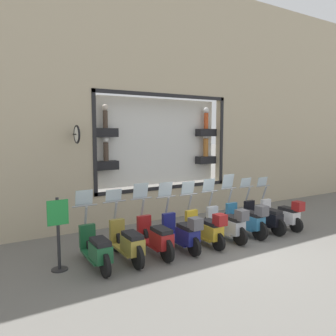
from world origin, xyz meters
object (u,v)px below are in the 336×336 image
object	(u,v)px
scooter_red_6	(156,237)
scooter_yellow_4	(206,228)
scooter_navy_5	(183,232)
scooter_silver_3	(228,224)
scooter_green_8	(96,249)
scooter_white_0	(283,214)
scooter_black_1	(264,217)
scooter_teal_2	(247,219)
scooter_olive_7	(127,243)
shop_sign_post	(58,232)

from	to	relation	value
scooter_red_6	scooter_yellow_4	bearing A→B (deg)	-92.76
scooter_yellow_4	scooter_navy_5	size ratio (longest dim) A/B	1.00
scooter_silver_3	scooter_green_8	world-z (taller)	scooter_green_8
scooter_white_0	scooter_black_1	distance (m)	0.76
scooter_white_0	scooter_black_1	size ratio (longest dim) A/B	0.99
scooter_silver_3	scooter_yellow_4	distance (m)	0.76
scooter_black_1	scooter_navy_5	world-z (taller)	scooter_navy_5
scooter_white_0	scooter_navy_5	distance (m)	3.78
scooter_teal_2	scooter_olive_7	size ratio (longest dim) A/B	1.00
scooter_silver_3	scooter_green_8	bearing A→B (deg)	89.05
scooter_red_6	scooter_green_8	xyz separation A→B (m)	(-0.00, 1.51, -0.01)
scooter_teal_2	shop_sign_post	size ratio (longest dim) A/B	1.12
scooter_silver_3	scooter_white_0	bearing A→B (deg)	-90.28
scooter_teal_2	scooter_navy_5	world-z (taller)	scooter_teal_2
scooter_teal_2	scooter_olive_7	xyz separation A→B (m)	(0.05, 3.78, -0.04)
scooter_teal_2	scooter_silver_3	size ratio (longest dim) A/B	1.01
scooter_navy_5	scooter_olive_7	xyz separation A→B (m)	(0.07, 1.51, -0.02)
scooter_navy_5	scooter_red_6	bearing A→B (deg)	84.79
shop_sign_post	scooter_navy_5	bearing A→B (deg)	-97.03
scooter_black_1	scooter_silver_3	bearing A→B (deg)	92.30
scooter_black_1	scooter_red_6	world-z (taller)	scooter_red_6
scooter_yellow_4	scooter_red_6	xyz separation A→B (m)	(0.07, 1.51, -0.01)
scooter_white_0	scooter_olive_7	world-z (taller)	scooter_olive_7
scooter_navy_5	scooter_black_1	bearing A→B (deg)	-88.80
scooter_black_1	scooter_navy_5	bearing A→B (deg)	91.20
scooter_teal_2	scooter_silver_3	bearing A→B (deg)	90.70
scooter_red_6	scooter_olive_7	distance (m)	0.76
scooter_red_6	scooter_olive_7	size ratio (longest dim) A/B	1.00
scooter_black_1	scooter_green_8	size ratio (longest dim) A/B	1.00
scooter_white_0	scooter_navy_5	size ratio (longest dim) A/B	1.00
scooter_black_1	scooter_red_6	xyz separation A→B (m)	(0.01, 3.78, 0.01)
scooter_red_6	scooter_olive_7	xyz separation A→B (m)	(-0.00, 0.76, -0.00)
scooter_yellow_4	scooter_green_8	world-z (taller)	scooter_green_8
scooter_silver_3	scooter_navy_5	distance (m)	1.51
scooter_teal_2	scooter_yellow_4	size ratio (longest dim) A/B	1.01
scooter_navy_5	scooter_olive_7	distance (m)	1.51
scooter_green_8	shop_sign_post	world-z (taller)	scooter_green_8
scooter_olive_7	scooter_teal_2	bearing A→B (deg)	-90.83
scooter_teal_2	scooter_yellow_4	distance (m)	1.51
scooter_navy_5	scooter_green_8	bearing A→B (deg)	88.35
scooter_teal_2	scooter_red_6	world-z (taller)	scooter_teal_2
scooter_green_8	scooter_yellow_4	bearing A→B (deg)	-91.31
scooter_teal_2	scooter_red_6	distance (m)	3.02
scooter_navy_5	shop_sign_post	xyz separation A→B (m)	(0.37, 3.00, 0.40)
scooter_teal_2	scooter_navy_5	size ratio (longest dim) A/B	1.01
scooter_silver_3	scooter_green_8	size ratio (longest dim) A/B	1.00
scooter_yellow_4	scooter_navy_5	distance (m)	0.76
scooter_red_6	scooter_green_8	distance (m)	1.51
scooter_olive_7	shop_sign_post	xyz separation A→B (m)	(0.30, 1.49, 0.42)
scooter_yellow_4	shop_sign_post	size ratio (longest dim) A/B	1.11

